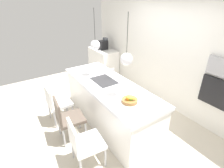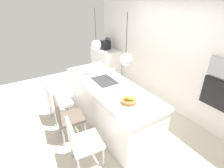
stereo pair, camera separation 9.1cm
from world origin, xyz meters
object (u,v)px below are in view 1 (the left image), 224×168
microwave (223,68)px  oven (215,92)px  fruit_bowl (130,100)px  chair_far (83,142)px  chair_near (56,102)px  chair_middle (67,117)px  coffee_machine (103,45)px

microwave → oven: microwave is taller
fruit_bowl → chair_far: 0.99m
oven → chair_near: bearing=-128.1°
fruit_bowl → chair_middle: size_ratio=0.29×
chair_far → coffee_machine: bearing=144.2°
oven → chair_near: oven is taller
oven → chair_middle: 2.85m
fruit_bowl → coffee_machine: coffee_machine is taller
fruit_bowl → coffee_machine: bearing=156.5°
chair_near → chair_middle: 0.64m
fruit_bowl → chair_far: size_ratio=0.30×
fruit_bowl → coffee_machine: size_ratio=0.70×
microwave → oven: (0.00, 0.00, -0.50)m
fruit_bowl → chair_middle: 1.24m
microwave → chair_middle: bearing=-117.7°
fruit_bowl → microwave: microwave is taller
chair_near → chair_far: (1.36, -0.00, -0.01)m
coffee_machine → chair_near: size_ratio=0.44×
microwave → chair_far: microwave is taller
chair_near → fruit_bowl: bearing=30.8°
fruit_bowl → oven: oven is taller
oven → chair_middle: size_ratio=0.62×
fruit_bowl → chair_far: bearing=-93.7°
fruit_bowl → chair_near: (-1.41, -0.84, -0.50)m
microwave → oven: 0.50m
coffee_machine → fruit_bowl: bearing=-23.5°
coffee_machine → oven: size_ratio=0.68×
fruit_bowl → chair_middle: fruit_bowl is taller
chair_middle → coffee_machine: bearing=136.8°
microwave → chair_near: bearing=-128.1°
microwave → chair_far: size_ratio=0.62×
chair_far → chair_near: bearing=179.8°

